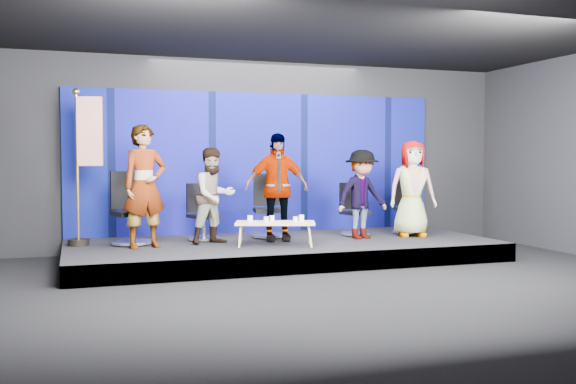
# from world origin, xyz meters

# --- Properties ---
(ground) EXTENTS (10.00, 10.00, 0.00)m
(ground) POSITION_xyz_m (0.00, 0.00, 0.00)
(ground) COLOR black
(ground) RESTS_ON ground
(room_walls) EXTENTS (10.02, 8.02, 3.51)m
(room_walls) POSITION_xyz_m (0.00, 0.00, 2.43)
(room_walls) COLOR black
(room_walls) RESTS_ON ground
(riser) EXTENTS (7.00, 3.00, 0.30)m
(riser) POSITION_xyz_m (0.00, 2.50, 0.15)
(riser) COLOR black
(riser) RESTS_ON ground
(backdrop) EXTENTS (7.00, 0.08, 2.60)m
(backdrop) POSITION_xyz_m (0.00, 3.95, 1.60)
(backdrop) COLOR #08115E
(backdrop) RESTS_ON riser
(chair_a) EXTENTS (0.82, 0.82, 1.17)m
(chair_a) POSITION_xyz_m (-2.46, 2.87, 0.69)
(chair_a) COLOR silver
(chair_a) RESTS_ON riser
(panelist_a) EXTENTS (0.80, 0.64, 1.90)m
(panelist_a) POSITION_xyz_m (-2.27, 2.39, 1.25)
(panelist_a) COLOR black
(panelist_a) RESTS_ON riser
(chair_b) EXTENTS (0.68, 0.68, 0.96)m
(chair_b) POSITION_xyz_m (-1.26, 3.02, 0.62)
(chair_b) COLOR silver
(chair_b) RESTS_ON riser
(panelist_b) EXTENTS (0.90, 0.80, 1.55)m
(panelist_b) POSITION_xyz_m (-1.16, 2.53, 1.08)
(panelist_b) COLOR black
(panelist_b) RESTS_ON riser
(chair_c) EXTENTS (0.71, 0.71, 1.11)m
(chair_c) POSITION_xyz_m (-0.09, 3.07, 0.67)
(chair_c) COLOR silver
(chair_c) RESTS_ON riser
(panelist_c) EXTENTS (1.11, 0.58, 1.80)m
(panelist_c) POSITION_xyz_m (-0.09, 2.56, 1.20)
(panelist_c) COLOR black
(panelist_c) RESTS_ON riser
(chair_d) EXTENTS (0.63, 0.63, 0.94)m
(chair_d) POSITION_xyz_m (1.46, 2.87, 0.61)
(chair_d) COLOR silver
(chair_d) RESTS_ON riser
(panelist_d) EXTENTS (1.08, 0.76, 1.53)m
(panelist_d) POSITION_xyz_m (1.39, 2.38, 1.06)
(panelist_d) COLOR black
(panelist_d) RESTS_ON riser
(chair_e) EXTENTS (0.71, 0.71, 1.05)m
(chair_e) POSITION_xyz_m (2.54, 2.83, 0.64)
(chair_e) COLOR silver
(chair_e) RESTS_ON riser
(panelist_e) EXTENTS (0.93, 0.71, 1.70)m
(panelist_e) POSITION_xyz_m (2.36, 2.36, 1.15)
(panelist_e) COLOR black
(panelist_e) RESTS_ON riser
(coffee_table) EXTENTS (1.34, 0.89, 0.38)m
(coffee_table) POSITION_xyz_m (-0.30, 1.97, 0.65)
(coffee_table) COLOR #A1815E
(coffee_table) RESTS_ON riser
(mug_a) EXTENTS (0.09, 0.09, 0.10)m
(mug_a) POSITION_xyz_m (-0.68, 2.09, 0.73)
(mug_a) COLOR silver
(mug_a) RESTS_ON coffee_table
(mug_b) EXTENTS (0.08, 0.08, 0.09)m
(mug_b) POSITION_xyz_m (-0.46, 1.93, 0.73)
(mug_b) COLOR silver
(mug_b) RESTS_ON coffee_table
(mug_c) EXTENTS (0.08, 0.08, 0.09)m
(mug_c) POSITION_xyz_m (-0.32, 2.09, 0.73)
(mug_c) COLOR silver
(mug_c) RESTS_ON coffee_table
(mug_d) EXTENTS (0.07, 0.07, 0.08)m
(mug_d) POSITION_xyz_m (-0.01, 1.84, 0.72)
(mug_d) COLOR silver
(mug_d) RESTS_ON coffee_table
(mug_e) EXTENTS (0.09, 0.09, 0.10)m
(mug_e) POSITION_xyz_m (0.12, 1.92, 0.73)
(mug_e) COLOR silver
(mug_e) RESTS_ON coffee_table
(flag_stand) EXTENTS (0.56, 0.33, 2.48)m
(flag_stand) POSITION_xyz_m (-3.13, 2.96, 1.61)
(flag_stand) COLOR black
(flag_stand) RESTS_ON riser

